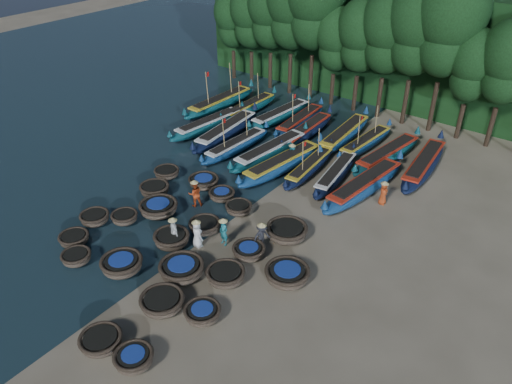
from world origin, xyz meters
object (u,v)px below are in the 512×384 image
Objects in this scene: fisherman_3 at (262,236)px; fisherman_4 at (174,231)px; coracle_10 at (95,218)px; fisherman_0 at (197,233)px; coracle_6 at (76,257)px; long_boat_17 at (424,165)px; coracle_9 at (202,313)px; long_boat_6 at (310,167)px; long_boat_13 at (307,130)px; coracle_24 at (287,231)px; fisherman_5 at (292,154)px; long_boat_3 at (236,146)px; fisherman_2 at (195,193)px; long_boat_1 at (208,124)px; coracle_13 at (182,269)px; coracle_23 at (239,208)px; coracle_7 at (122,264)px; coracle_8 at (162,302)px; coracle_20 at (167,172)px; fisherman_6 at (383,192)px; coracle_22 at (222,194)px; long_boat_10 at (249,107)px; fisherman_1 at (224,231)px; long_boat_2 at (226,131)px; long_boat_15 at (365,143)px; coracle_16 at (158,208)px; long_boat_12 at (300,121)px; long_boat_7 at (336,174)px; long_boat_4 at (271,151)px; coracle_15 at (155,189)px; long_boat_9 at (220,102)px; long_boat_8 at (365,185)px; coracle_4 at (134,358)px; coracle_11 at (125,217)px; long_boat_16 at (388,154)px; coracle_17 at (205,226)px; coracle_5 at (74,239)px; coracle_3 at (101,341)px; coracle_14 at (226,275)px; coracle_21 at (204,181)px; coracle_18 at (249,251)px.

fisherman_3 is 0.98× the size of fisherman_4.
fisherman_0 reaches higher than coracle_10.
long_boat_17 is (11.04, 20.76, 0.23)m from coracle_6.
coracle_9 is 5.54m from fisherman_0.
long_boat_6 is 0.90× the size of long_boat_13.
coracle_24 is 1.43× the size of fisherman_5.
fisherman_2 is (2.62, -7.21, 0.41)m from long_boat_3.
coracle_6 is at bearing -65.87° from long_boat_1.
coracle_13 is 1.37× the size of coracle_23.
coracle_7 reaches higher than coracle_8.
coracle_20 is 14.59m from fisherman_6.
coracle_6 reaches higher than coracle_22.
long_boat_10 reaches higher than fisherman_1.
fisherman_4 is at bearing 144.07° from fisherman_3.
long_boat_15 is at bearing 21.63° from long_boat_2.
long_boat_3 is at bearing 98.88° from coracle_16.
long_boat_12 is (3.50, 5.27, -0.07)m from long_boat_2.
fisherman_3 reaches higher than coracle_24.
long_boat_7 is (8.05, 0.91, -0.02)m from long_boat_3.
coracle_24 is at bearing -110.67° from long_boat_17.
long_boat_4 is 1.21× the size of long_boat_6.
coracle_16 is 12.14m from long_boat_7.
coracle_15 is 10.74m from long_boat_6.
long_boat_9 is (-15.82, 19.54, 0.24)m from coracle_9.
long_boat_6 is at bearing -174.42° from long_boat_8.
coracle_23 is at bearing 100.72° from fisherman_4.
fisherman_5 reaches higher than coracle_4.
coracle_10 reaches higher than coracle_11.
long_boat_8 is (0.92, 14.60, 0.24)m from coracle_9.
long_boat_8 is at bearing -21.63° from long_boat_10.
coracle_9 is at bearing -58.80° from long_boat_2.
coracle_4 is at bearing -76.49° from long_boat_12.
long_boat_16 is (10.59, 17.79, 0.18)m from coracle_10.
coracle_17 is at bearing 60.40° from coracle_6.
coracle_17 is 18.28m from long_boat_9.
long_boat_6 is 9.08m from fisherman_3.
coracle_5 is at bearing 148.40° from coracle_6.
long_boat_2 is at bearing -39.75° from fisherman_0.
fisherman_1 is (-0.46, 8.87, 0.56)m from coracle_3.
long_boat_10 is 4.49× the size of fisherman_6.
long_boat_13 is (-5.81, 16.82, 0.12)m from coracle_14.
coracle_7 is (-3.22, 3.86, 0.10)m from coracle_3.
coracle_17 is 1.51m from fisherman_0.
coracle_17 is 1.23× the size of fisherman_3.
coracle_21 is at bearing 132.26° from coracle_9.
long_boat_1 is at bearing -94.06° from long_boat_10.
coracle_18 is at bearing 80.98° from coracle_8.
long_boat_1 is at bearing 69.80° from fisherman_5.
long_boat_7 is 3.99× the size of fisherman_3.
coracle_8 is at bearing -64.92° from long_boat_2.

